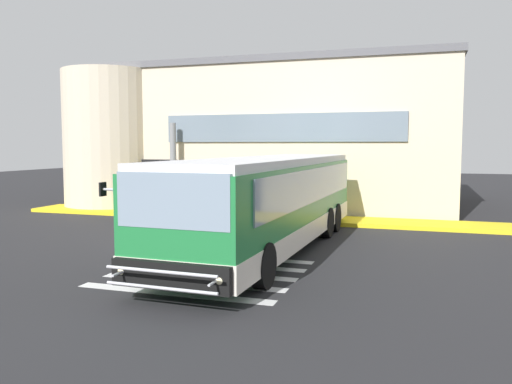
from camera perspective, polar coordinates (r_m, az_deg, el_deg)
name	(u,v)px	position (r m, az deg, el deg)	size (l,w,h in m)	color
ground_plane	(202,239)	(17.10, -5.97, -5.16)	(80.00, 90.00, 0.02)	#232326
bay_paint_stripes	(208,273)	(12.55, -5.37, -8.89)	(4.40, 3.96, 0.01)	silver
terminal_building	(277,138)	(27.93, 2.36, 6.00)	(18.32, 13.80, 6.92)	beige
boarding_curb	(249,217)	(21.51, -0.78, -2.77)	(20.52, 2.00, 0.15)	yellow
entry_support_column	(173,167)	(23.35, -9.14, 2.78)	(0.28, 0.28, 3.90)	slate
bus_main_foreground	(269,205)	(14.96, 1.43, -1.40)	(3.38, 12.09, 2.70)	#1E7238
passenger_near_column	(186,191)	(22.71, -7.75, 0.15)	(0.56, 0.34, 1.68)	#1E2338
passenger_by_doorway	(200,191)	(21.93, -6.24, 0.08)	(0.59, 0.40, 1.68)	#4C4233
passenger_at_curb_edge	(222,192)	(21.93, -3.75, 0.01)	(0.40, 0.49, 1.68)	#1E2338
safety_bollard_yellow	(314,215)	(19.54, 6.39, -2.50)	(0.18, 0.18, 0.90)	yellow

